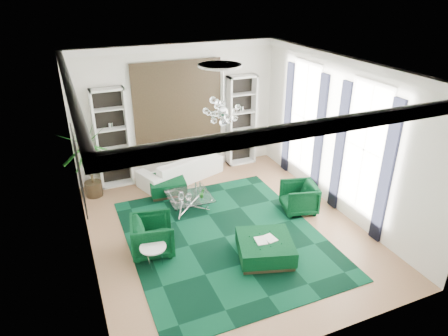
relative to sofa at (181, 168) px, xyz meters
name	(u,v)px	position (x,y,z in m)	size (l,w,h in m)	color
floor	(225,229)	(0.17, -2.93, -0.37)	(6.00, 7.00, 0.02)	#A47956
ceiling	(226,66)	(0.17, -2.93, 3.45)	(6.00, 7.00, 0.02)	white
wall_back	(178,111)	(0.17, 0.58, 1.54)	(6.00, 0.02, 3.80)	white
wall_front	(322,246)	(0.17, -6.44, 1.54)	(6.00, 0.02, 3.80)	white
wall_left	(80,180)	(-2.84, -2.93, 1.54)	(0.02, 7.00, 3.80)	white
wall_right	(339,136)	(3.18, -2.93, 1.54)	(0.02, 7.00, 3.80)	white
crown_molding	(226,72)	(0.17, -2.93, 3.34)	(6.00, 7.00, 0.18)	white
ceiling_medallion	(220,65)	(0.17, -2.63, 3.41)	(0.90, 0.90, 0.05)	white
tapestry	(178,111)	(0.17, 0.53, 1.54)	(2.50, 0.06, 2.80)	black
shelving_left	(112,139)	(-1.78, 0.38, 1.04)	(0.90, 0.38, 2.80)	white
shelving_right	(241,121)	(2.12, 0.38, 1.04)	(0.90, 0.38, 2.80)	white
painting	(79,170)	(-2.80, -2.33, 1.49)	(0.04, 1.30, 1.60)	black
window_near	(364,150)	(3.16, -3.83, 1.54)	(0.03, 1.10, 2.90)	white
curtain_near_a	(386,174)	(3.13, -4.61, 1.29)	(0.07, 0.30, 3.25)	black
curtain_near_b	(339,148)	(3.13, -3.05, 1.29)	(0.07, 0.30, 3.25)	black
window_far	(304,118)	(3.16, -1.43, 1.54)	(0.03, 1.10, 2.90)	white
curtain_far_a	(319,136)	(3.13, -2.21, 1.29)	(0.07, 0.30, 3.25)	black
curtain_far_b	(288,119)	(3.13, -0.65, 1.29)	(0.07, 0.30, 3.25)	black
rug	(225,237)	(0.03, -3.23, -0.35)	(4.20, 5.00, 0.02)	black
sofa	(181,168)	(0.00, 0.00, 0.00)	(2.50, 0.98, 0.73)	white
armchair_left	(153,236)	(-1.59, -3.10, 0.04)	(0.87, 0.89, 0.81)	black
armchair_right	(299,198)	(2.20, -2.88, 0.01)	(0.81, 0.83, 0.76)	black
coffee_table	(190,202)	(-0.30, -1.69, -0.18)	(1.07, 1.07, 0.37)	white
ottoman_side	(167,186)	(-0.60, -0.65, -0.15)	(0.95, 0.95, 0.42)	black
ottoman_front	(265,249)	(0.52, -4.22, -0.14)	(1.12, 1.12, 0.45)	black
book	(265,239)	(0.52, -4.22, 0.10)	(0.45, 0.30, 0.03)	white
side_table	(154,257)	(-1.71, -3.64, -0.11)	(0.53, 0.53, 0.51)	white
palm	(88,154)	(-2.48, -0.04, 0.87)	(1.54, 1.54, 2.46)	#1D651D
chandelier	(223,112)	(0.17, -2.81, 2.49)	(0.79, 0.79, 0.71)	white
table_plant	(202,193)	(-0.03, -1.91, 0.13)	(0.14, 0.12, 0.26)	#1D651D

